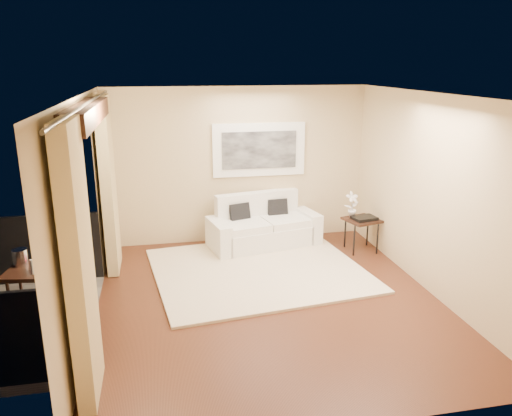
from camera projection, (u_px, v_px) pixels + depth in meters
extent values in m
plane|color=#502817|center=(269.00, 301.00, 6.70)|extent=(5.00, 5.00, 0.00)
plane|color=white|center=(271.00, 95.00, 5.94)|extent=(5.00, 5.00, 0.00)
plane|color=#C7B085|center=(238.00, 166.00, 8.67)|extent=(4.50, 0.00, 4.50)
plane|color=#C7B085|center=(340.00, 288.00, 3.97)|extent=(4.50, 0.00, 4.50)
plane|color=#C7B085|center=(432.00, 195.00, 6.74)|extent=(0.00, 5.00, 5.00)
plane|color=#C7B085|center=(100.00, 179.00, 7.64)|extent=(0.00, 2.70, 2.70)
plane|color=#C7B085|center=(56.00, 278.00, 4.16)|extent=(0.00, 2.70, 2.70)
plane|color=#C7B085|center=(74.00, 111.00, 5.56)|extent=(0.00, 2.40, 2.40)
cube|color=black|center=(86.00, 114.00, 5.59)|extent=(0.28, 2.40, 0.22)
cube|color=#605B56|center=(20.00, 328.00, 6.13)|extent=(1.80, 2.60, 0.12)
cube|color=black|center=(37.00, 249.00, 7.17)|extent=(1.80, 0.06, 1.00)
cube|color=#D3BB81|center=(108.00, 186.00, 7.39)|extent=(0.16, 0.75, 2.62)
cube|color=#D3BB81|center=(79.00, 266.00, 4.47)|extent=(0.16, 0.75, 2.62)
cylinder|color=#4C473F|center=(87.00, 104.00, 5.56)|extent=(0.04, 4.80, 0.04)
cube|color=white|center=(259.00, 150.00, 8.63)|extent=(1.62, 0.05, 0.92)
cube|color=black|center=(259.00, 150.00, 8.60)|extent=(1.30, 0.02, 0.64)
cube|color=beige|center=(258.00, 270.00, 7.63)|extent=(3.39, 3.04, 0.04)
cube|color=white|center=(264.00, 236.00, 8.61)|extent=(1.65, 1.10, 0.37)
cube|color=white|center=(257.00, 212.00, 8.79)|extent=(1.52, 0.51, 0.73)
cube|color=white|center=(219.00, 238.00, 8.28)|extent=(0.38, 0.83, 0.55)
cube|color=white|center=(306.00, 225.00, 8.90)|extent=(0.38, 0.83, 0.55)
cube|color=white|center=(245.00, 226.00, 8.38)|extent=(0.85, 0.85, 0.12)
cube|color=white|center=(284.00, 220.00, 8.66)|extent=(0.85, 0.85, 0.12)
cube|color=black|center=(240.00, 214.00, 8.52)|extent=(0.39, 0.26, 0.37)
cube|color=black|center=(278.00, 209.00, 8.79)|extent=(0.37, 0.19, 0.37)
cube|color=black|center=(362.00, 220.00, 8.34)|extent=(0.63, 0.63, 0.04)
cylinder|color=black|center=(354.00, 241.00, 8.19)|extent=(0.03, 0.03, 0.52)
cylinder|color=black|center=(377.00, 239.00, 8.27)|extent=(0.03, 0.03, 0.52)
cylinder|color=black|center=(345.00, 233.00, 8.58)|extent=(0.03, 0.03, 0.52)
cylinder|color=black|center=(367.00, 231.00, 8.65)|extent=(0.03, 0.03, 0.52)
cube|color=black|center=(364.00, 218.00, 8.30)|extent=(0.43, 0.35, 0.05)
imported|color=white|center=(352.00, 205.00, 8.37)|extent=(0.26, 0.19, 0.44)
cube|color=black|center=(34.00, 270.00, 5.95)|extent=(0.70, 0.70, 0.05)
cylinder|color=black|center=(11.00, 309.00, 5.77)|extent=(0.04, 0.04, 0.66)
cylinder|color=black|center=(56.00, 305.00, 5.86)|extent=(0.04, 0.04, 0.66)
cylinder|color=black|center=(21.00, 291.00, 6.23)|extent=(0.04, 0.04, 0.66)
cylinder|color=black|center=(63.00, 287.00, 6.33)|extent=(0.04, 0.04, 0.66)
cube|color=black|center=(57.00, 270.00, 6.68)|extent=(0.40, 0.40, 0.04)
cube|color=black|center=(53.00, 259.00, 6.46)|extent=(0.38, 0.07, 0.49)
cylinder|color=black|center=(71.00, 279.00, 6.91)|extent=(0.03, 0.03, 0.38)
cylinder|color=black|center=(48.00, 281.00, 6.84)|extent=(0.03, 0.03, 0.38)
cylinder|color=black|center=(69.00, 288.00, 6.63)|extent=(0.03, 0.03, 0.38)
cylinder|color=black|center=(45.00, 291.00, 6.56)|extent=(0.03, 0.03, 0.38)
cube|color=black|center=(50.00, 299.00, 5.82)|extent=(0.43, 0.43, 0.05)
cube|color=black|center=(52.00, 275.00, 5.93)|extent=(0.39, 0.09, 0.51)
cylinder|color=black|center=(34.00, 323.00, 5.72)|extent=(0.03, 0.03, 0.40)
cylinder|color=black|center=(62.00, 322.00, 5.75)|extent=(0.03, 0.03, 0.40)
cylinder|color=black|center=(43.00, 310.00, 6.02)|extent=(0.03, 0.03, 0.40)
cylinder|color=black|center=(70.00, 309.00, 6.05)|extent=(0.03, 0.03, 0.40)
cylinder|color=silver|center=(20.00, 257.00, 6.02)|extent=(0.18, 0.18, 0.20)
cylinder|color=red|center=(42.00, 261.00, 6.06)|extent=(0.06, 0.06, 0.07)
cylinder|color=white|center=(32.00, 267.00, 5.76)|extent=(0.04, 0.04, 0.18)
cylinder|color=silver|center=(40.00, 267.00, 5.84)|extent=(0.06, 0.06, 0.12)
cylinder|color=silver|center=(46.00, 262.00, 5.99)|extent=(0.06, 0.06, 0.12)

